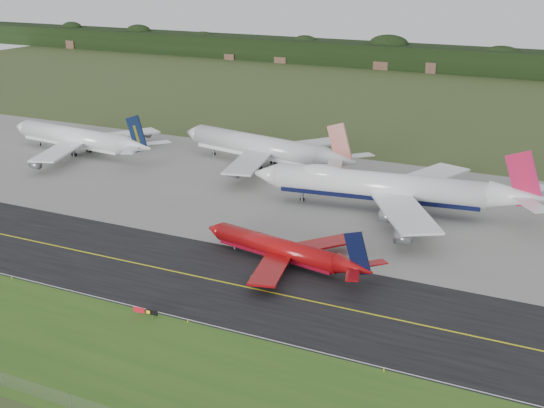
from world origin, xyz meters
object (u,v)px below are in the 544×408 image
(jet_red_737, at_px, (285,250))
(jet_star_tail, at_px, (265,148))
(taxiway_sign, at_px, (145,311))
(jet_ba_747, at_px, (389,187))
(jet_navy_gold, at_px, (80,138))

(jet_red_737, bearing_deg, jet_star_tail, 120.50)
(jet_red_737, height_order, taxiway_sign, jet_red_737)
(jet_ba_747, height_order, jet_star_tail, jet_ba_747)
(jet_red_737, height_order, jet_navy_gold, jet_navy_gold)
(jet_navy_gold, bearing_deg, jet_ba_747, -5.19)
(jet_red_737, height_order, jet_star_tail, jet_star_tail)
(jet_red_737, relative_size, jet_star_tail, 0.65)
(jet_ba_747, bearing_deg, jet_red_737, -100.57)
(jet_ba_747, bearing_deg, taxiway_sign, -104.46)
(jet_red_737, bearing_deg, jet_ba_747, 79.43)
(jet_ba_747, relative_size, jet_red_737, 1.75)
(jet_ba_747, xyz_separation_m, jet_star_tail, (-43.54, 21.78, -0.51))
(jet_navy_gold, xyz_separation_m, taxiway_sign, (80.93, -79.13, -3.71))
(jet_star_tail, bearing_deg, jet_ba_747, -26.58)
(jet_navy_gold, distance_m, taxiway_sign, 113.25)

